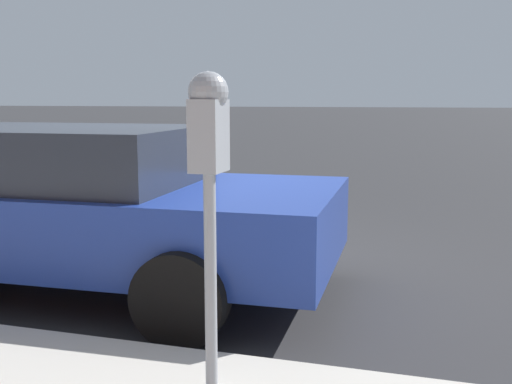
% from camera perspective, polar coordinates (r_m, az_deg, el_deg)
% --- Properties ---
extents(ground_plane, '(220.00, 220.00, 0.00)m').
position_cam_1_polar(ground_plane, '(5.82, -3.57, -7.14)').
color(ground_plane, '#2B2B2D').
extents(parking_meter, '(0.21, 0.19, 1.56)m').
position_cam_1_polar(parking_meter, '(2.83, -4.49, 3.95)').
color(parking_meter, gray).
rests_on(parking_meter, sidewalk).
extents(car_blue, '(2.23, 4.71, 1.37)m').
position_cam_1_polar(car_blue, '(5.36, -18.49, -0.86)').
color(car_blue, navy).
rests_on(car_blue, ground_plane).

